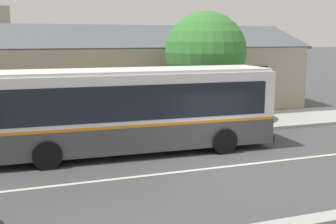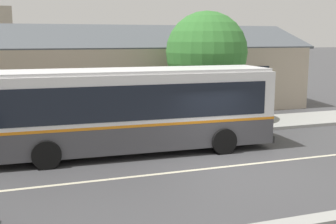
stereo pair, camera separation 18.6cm
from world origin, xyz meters
name	(u,v)px [view 2 (the right image)]	position (x,y,z in m)	size (l,w,h in m)	color
ground_plane	(229,166)	(0.00, 0.00, 0.00)	(300.00, 300.00, 0.00)	#424244
sidewalk_far	(172,129)	(0.00, 6.00, 0.07)	(60.00, 3.00, 0.15)	#9E9E99
curb_near	(319,220)	(0.00, -4.75, 0.06)	(60.00, 0.50, 0.12)	#9E9E99
lane_divider_stripe	(229,166)	(0.00, 0.00, 0.00)	(60.00, 0.16, 0.01)	beige
community_building	(115,76)	(-1.14, 13.63, 2.02)	(23.34, 8.60, 6.24)	tan
transit_bus	(128,108)	(-2.86, 2.90, 1.74)	(11.37, 3.04, 3.24)	#47474C
bench_down_street	(15,131)	(-7.06, 5.73, 0.57)	(1.73, 0.51, 0.94)	brown
street_tree_primary	(206,52)	(2.27, 7.13, 3.68)	(4.14, 4.14, 5.75)	#4C3828
bus_stop_sign	(248,97)	(3.50, 4.99, 1.64)	(0.36, 0.07, 2.40)	gray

